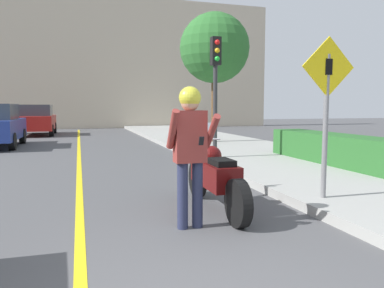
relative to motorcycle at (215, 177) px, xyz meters
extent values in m
cube|color=#9E9E99|center=(3.41, 1.11, -0.43)|extent=(4.40, 44.00, 0.15)
cube|color=yellow|center=(-1.99, 3.11, -0.51)|extent=(0.12, 36.00, 0.01)
cube|color=beige|center=(-1.39, 23.11, 4.23)|extent=(28.00, 1.20, 9.49)
cylinder|color=black|center=(0.00, -0.88, -0.19)|extent=(0.14, 0.64, 0.64)
cylinder|color=black|center=(0.00, 0.86, -0.19)|extent=(0.14, 0.64, 0.64)
cube|color=#510C0C|center=(0.00, -0.01, 0.04)|extent=(0.40, 1.20, 0.36)
sphere|color=#510C0C|center=(0.00, 0.15, 0.30)|extent=(0.32, 0.32, 0.32)
cube|color=black|center=(0.00, -0.28, 0.26)|extent=(0.28, 0.48, 0.10)
cylinder|color=silver|center=(0.00, 0.59, 0.52)|extent=(0.62, 0.03, 0.03)
cube|color=silver|center=(0.00, 0.66, 0.64)|extent=(0.36, 0.12, 0.31)
cylinder|color=#282D4C|center=(-0.71, -0.73, -0.08)|extent=(0.14, 0.14, 0.86)
cylinder|color=#282D4C|center=(-0.51, -0.73, -0.08)|extent=(0.14, 0.14, 0.86)
cube|color=maroon|center=(-0.61, -0.73, 0.68)|extent=(0.40, 0.22, 0.66)
cylinder|color=maroon|center=(-0.86, -0.83, 0.78)|extent=(0.09, 0.40, 0.51)
cylinder|color=maroon|center=(-0.36, -0.85, 0.75)|extent=(0.09, 0.46, 0.46)
sphere|color=tan|center=(-0.61, -0.73, 1.12)|extent=(0.24, 0.24, 0.24)
sphere|color=gold|center=(-0.61, -0.73, 1.18)|extent=(0.28, 0.28, 0.28)
cube|color=black|center=(-0.55, -1.01, 0.65)|extent=(0.06, 0.05, 0.11)
cylinder|color=slate|center=(1.68, -0.36, 0.75)|extent=(0.08, 0.08, 2.21)
cube|color=yellow|center=(1.68, -0.38, 1.66)|extent=(0.91, 0.02, 0.91)
cube|color=black|center=(1.68, -0.40, 1.66)|extent=(0.12, 0.01, 0.24)
cylinder|color=#2D2D30|center=(1.68, 4.53, 1.30)|extent=(0.12, 0.12, 3.31)
cube|color=black|center=(1.68, 4.51, 2.58)|extent=(0.26, 0.22, 0.76)
sphere|color=red|center=(1.68, 4.39, 2.80)|extent=(0.14, 0.14, 0.14)
sphere|color=gold|center=(1.68, 4.39, 2.58)|extent=(0.14, 0.14, 0.14)
sphere|color=green|center=(1.68, 4.39, 2.36)|extent=(0.14, 0.14, 0.14)
cube|color=#286028|center=(4.21, 2.73, 0.01)|extent=(0.90, 4.48, 0.73)
cylinder|color=brown|center=(3.32, 9.06, 1.03)|extent=(0.24, 0.24, 2.78)
sphere|color=#2D6B2D|center=(3.32, 9.06, 3.40)|extent=(2.79, 2.79, 2.79)
cylinder|color=black|center=(-4.29, 12.09, -0.19)|extent=(0.22, 0.64, 0.64)
cylinder|color=black|center=(-4.29, 9.48, -0.19)|extent=(0.22, 0.64, 0.64)
cylinder|color=black|center=(-5.02, 18.35, -0.19)|extent=(0.22, 0.64, 0.64)
cylinder|color=black|center=(-3.36, 18.35, -0.19)|extent=(0.22, 0.64, 0.64)
cylinder|color=black|center=(-5.02, 15.74, -0.19)|extent=(0.22, 0.64, 0.64)
cylinder|color=black|center=(-3.36, 15.74, -0.19)|extent=(0.22, 0.64, 0.64)
cube|color=#B21E19|center=(-4.19, 17.05, 0.19)|extent=(1.80, 4.20, 0.76)
cube|color=#38424C|center=(-4.19, 16.88, 0.87)|extent=(1.58, 2.18, 0.60)
camera|label=1|loc=(-1.96, -5.28, 1.06)|focal=35.00mm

